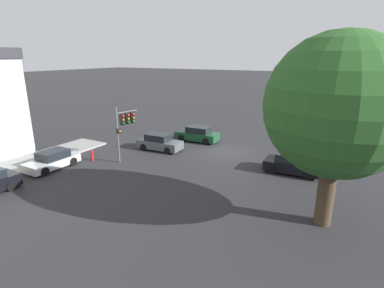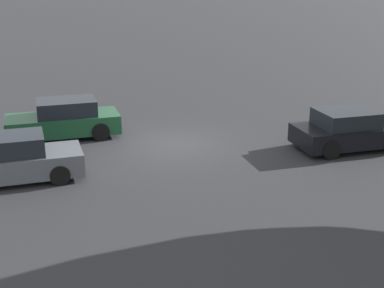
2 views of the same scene
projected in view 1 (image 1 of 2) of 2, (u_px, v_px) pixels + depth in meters
name	position (u px, v px, depth m)	size (l,w,h in m)	color
ground_plane	(227.00, 152.00, 27.01)	(300.00, 300.00, 0.00)	#28282B
street_tree	(338.00, 107.00, 13.85)	(6.85, 6.85, 9.55)	#423323
traffic_signal	(125.00, 122.00, 24.06)	(0.66, 2.24, 4.53)	#515456
crossing_car_0	(292.00, 164.00, 22.13)	(4.04, 2.12, 1.47)	black
crossing_car_1	(159.00, 142.00, 27.53)	(4.18, 1.98, 1.50)	#4C5156
crossing_car_2	(197.00, 134.00, 30.31)	(4.44, 2.01, 1.53)	#194728
parked_car_0	(52.00, 160.00, 22.98)	(1.90, 4.02, 1.38)	#B7B7BC
fire_hydrant	(92.00, 155.00, 24.73)	(0.22, 0.22, 0.92)	red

